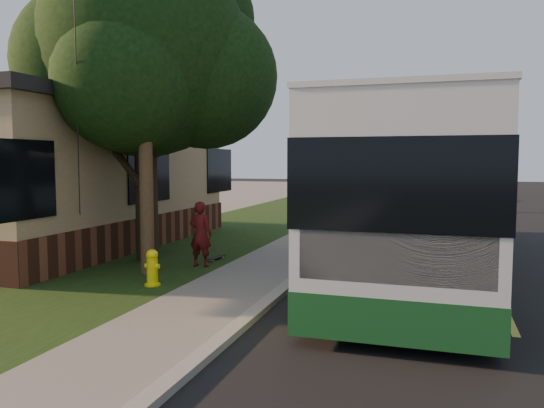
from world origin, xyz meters
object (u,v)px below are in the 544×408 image
Objects in this scene: utility_pole at (144,65)px; skateboard_main at (216,258)px; bare_tree_far at (357,168)px; dumpster at (140,208)px; bare_tree_near at (313,168)px; distant_car at (439,189)px; fire_hydrant at (152,268)px; traffic_signal at (409,153)px; skateboarder at (200,234)px; leafy_tree at (148,57)px; transit_bus at (417,187)px.

utility_pole is 4.98m from skateboard_main.
dumpster is at bearing -102.82° from bare_tree_far.
bare_tree_near reaches higher than bare_tree_far.
distant_car is (6.34, 8.13, -1.39)m from bare_tree_near.
fire_hydrant is 0.18× the size of bare_tree_far.
bare_tree_near is 16.52m from traffic_signal.
skateboarder is (0.50, -27.95, -1.16)m from bare_tree_far.
leafy_tree is 31.76m from traffic_signal.
bare_tree_far reaches higher than dumpster.
fire_hydrant is at bearing -89.24° from bare_tree_far.
transit_bus reaches higher than skateboarder.
fire_hydrant is at bearing 88.96° from skateboarder.
fire_hydrant is 30.04m from bare_tree_far.
utility_pole is at bearing -90.60° from bare_tree_far.
transit_bus is (1.83, -29.79, -1.23)m from traffic_signal.
traffic_signal is 31.34m from skateboard_main.
utility_pole is at bearing -57.43° from dumpster.
distant_car is at bearing 78.23° from fire_hydrant.
fire_hydrant is 0.13× the size of traffic_signal.
bare_tree_far is 0.90× the size of distant_car.
leafy_tree is 1.42× the size of traffic_signal.
leafy_tree is at bearing 117.60° from utility_pole.
leafy_tree is 10.72× the size of skateboard_main.
transit_bus is at bearing -67.07° from bare_tree_near.
leafy_tree reaches higher than bare_tree_near.
utility_pole is 29.13m from bare_tree_far.
dumpster is (-4.64, 7.27, -3.86)m from utility_pole.
bare_tree_near is (0.67, 15.35, -3.02)m from leafy_tree.
skateboarder is 0.35× the size of distant_car.
leafy_tree reaches higher than dumpster.
utility_pole is 17.19m from bare_tree_near.
bare_tree_far is (0.31, 29.01, -2.63)m from utility_pole.
fire_hydrant is 0.09× the size of leafy_tree.
skateboarder is at bearing -90.00° from skateboard_main.
traffic_signal is at bearing 75.96° from bare_tree_near.
bare_tree_near is 15.22m from skateboard_main.
bare_tree_near is 14.98m from transit_bus.
utility_pole is at bearing -96.58° from traffic_signal.
leafy_tree is 15.66m from bare_tree_near.
skateboarder is (-4.83, -2.16, -1.08)m from transit_bus.
fire_hydrant is at bearing -91.94° from skateboard_main.
dumpster is (-5.35, 8.26, 0.33)m from fire_hydrant.
traffic_signal is at bearing 83.42° from utility_pole.
bare_tree_near is (-0.90, 18.00, 1.72)m from fire_hydrant.
distant_car is at bearing -33.53° from bare_tree_far.
traffic_signal is 29.87m from transit_bus.
traffic_signal is 27.20m from dumpster.
leafy_tree reaches higher than skateboard_main.
traffic_signal is at bearing 81.53° from leafy_tree.
skateboard_main is at bearing -88.24° from skateboarder.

